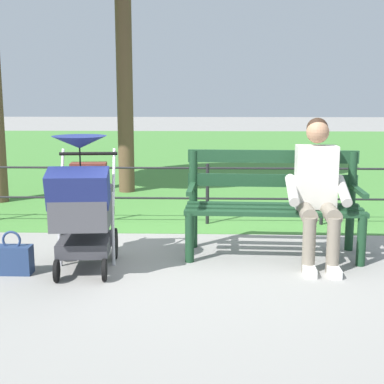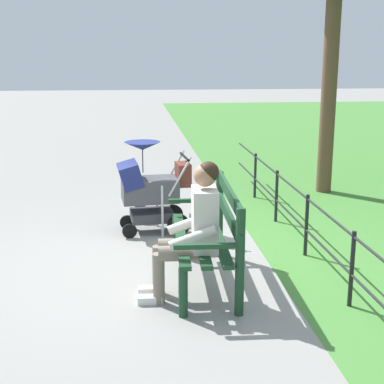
# 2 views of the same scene
# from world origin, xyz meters

# --- Properties ---
(ground_plane) EXTENTS (60.00, 60.00, 0.00)m
(ground_plane) POSITION_xyz_m (0.00, 0.00, 0.00)
(ground_plane) COLOR gray
(grass_lawn) EXTENTS (40.00, 16.00, 0.01)m
(grass_lawn) POSITION_xyz_m (0.00, -8.80, 0.00)
(grass_lawn) COLOR #478438
(grass_lawn) RESTS_ON ground
(park_bench) EXTENTS (1.62, 0.66, 0.96)m
(park_bench) POSITION_xyz_m (-0.61, -0.12, 0.53)
(park_bench) COLOR #193D23
(park_bench) RESTS_ON ground
(person_on_bench) EXTENTS (0.55, 0.74, 1.28)m
(person_on_bench) POSITION_xyz_m (-0.97, 0.11, 0.68)
(person_on_bench) COLOR slate
(person_on_bench) RESTS_ON ground
(stroller) EXTENTS (0.58, 0.93, 1.15)m
(stroller) POSITION_xyz_m (1.03, 0.43, 0.59)
(stroller) COLOR black
(stroller) RESTS_ON ground
(handbag) EXTENTS (0.32, 0.14, 0.37)m
(handbag) POSITION_xyz_m (1.62, 0.54, 0.13)
(handbag) COLOR navy
(handbag) RESTS_ON ground
(park_fence) EXTENTS (7.86, 0.04, 0.70)m
(park_fence) POSITION_xyz_m (-0.28, -1.26, 0.42)
(park_fence) COLOR black
(park_fence) RESTS_ON ground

